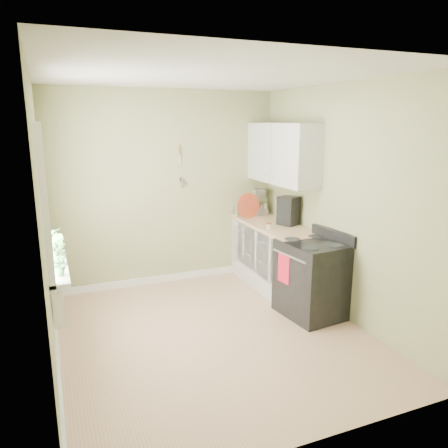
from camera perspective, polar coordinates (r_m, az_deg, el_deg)
name	(u,v)px	position (r m, az deg, el deg)	size (l,w,h in m)	color
floor	(213,336)	(4.92, -1.44, -14.38)	(3.20, 3.60, 0.02)	tan
ceiling	(211,74)	(4.38, -1.65, 18.99)	(3.20, 3.60, 0.02)	white
wall_back	(166,189)	(6.15, -7.56, 4.54)	(3.20, 0.02, 2.70)	tan
wall_left	(42,228)	(4.18, -22.64, -0.54)	(0.02, 3.60, 2.70)	tan
wall_right	(342,203)	(5.23, 15.19, 2.65)	(0.02, 3.60, 2.70)	tan
base_cabinets	(275,257)	(6.10, 6.64, -4.35)	(0.60, 1.60, 0.87)	silver
countertop	(275,226)	(5.97, 6.67, -0.20)	(0.64, 1.60, 0.04)	tan
upper_cabinets	(282,154)	(5.98, 7.60, 9.11)	(0.35, 1.40, 0.80)	silver
window	(43,200)	(4.43, -22.54, 2.86)	(0.06, 1.14, 1.44)	white
window_sill	(58,267)	(4.59, -20.89, -5.30)	(0.18, 1.14, 0.04)	white
radiator	(58,301)	(4.66, -20.90, -9.38)	(0.12, 0.50, 0.35)	white
wall_utensils	(180,173)	(6.15, -5.73, 6.60)	(0.02, 0.14, 0.58)	tan
stove	(312,278)	(5.32, 11.40, -6.96)	(0.72, 0.80, 1.02)	black
stand_mixer	(259,202)	(6.63, 4.59, 2.94)	(0.28, 0.38, 0.42)	#B2B2B7
kettle	(237,209)	(6.47, 1.76, 1.94)	(0.18, 0.10, 0.18)	silver
coffee_maker	(288,211)	(5.92, 8.39, 1.63)	(0.30, 0.31, 0.39)	black
red_tray	(248,206)	(6.28, 3.19, 2.43)	(0.36, 0.36, 0.02)	#A13B22
jar	(269,226)	(5.69, 5.90, -0.25)	(0.07, 0.07, 0.07)	beige
plant_a	(59,259)	(4.23, -20.80, -4.34)	(0.17, 0.11, 0.32)	#36632F
plant_b	(57,249)	(4.59, -20.96, -3.09)	(0.16, 0.13, 0.30)	#36632F
plant_c	(56,242)	(4.86, -21.07, -2.18)	(0.17, 0.17, 0.30)	#36632F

